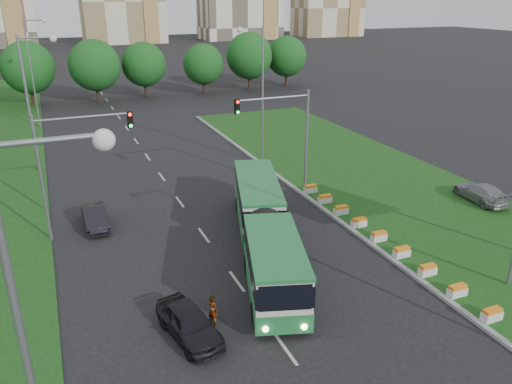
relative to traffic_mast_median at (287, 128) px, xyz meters
name	(u,v)px	position (x,y,z in m)	size (l,w,h in m)	color
ground	(287,270)	(-4.78, -10.00, -5.35)	(360.00, 360.00, 0.00)	black
grass_median	(390,189)	(8.22, -2.00, -5.27)	(14.00, 60.00, 0.15)	#134012
median_kerb	(313,202)	(1.27, -2.00, -5.26)	(0.30, 60.00, 0.18)	gray
lane_markings	(157,170)	(-7.78, 10.00, -5.35)	(0.20, 100.00, 0.01)	#B2B3AC
flower_planters	(379,236)	(1.92, -9.20, -4.90)	(1.10, 18.10, 0.60)	silver
traffic_mast_median	(287,128)	(0.00, 0.00, 0.00)	(5.76, 0.32, 8.00)	gray
traffic_mast_left	(67,156)	(-15.16, -1.00, 0.00)	(5.76, 0.32, 8.00)	gray
street_lamps	(182,129)	(-7.78, 0.00, 0.65)	(36.00, 60.00, 12.00)	gray
tree_line	(189,63)	(5.22, 45.00, -0.85)	(120.00, 8.00, 9.00)	#165217
articulated_bus	(260,227)	(-5.35, -7.54, -3.67)	(2.59, 16.64, 2.74)	beige
car_left_near	(189,323)	(-11.38, -13.51, -4.62)	(1.71, 4.26, 1.45)	black
car_left_far	(95,217)	(-13.99, 0.00, -4.67)	(1.43, 4.11, 1.36)	black
car_median	(481,192)	(12.65, -6.73, -4.53)	(1.89, 4.64, 1.35)	gray
pedestrian	(213,310)	(-10.12, -13.10, -4.58)	(0.56, 0.37, 1.54)	gray
shopping_trolley	(262,327)	(-8.22, -14.46, -5.10)	(0.30, 0.31, 0.51)	orange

